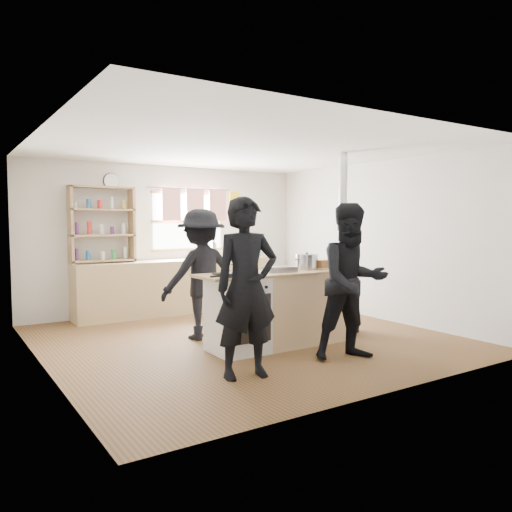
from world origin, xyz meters
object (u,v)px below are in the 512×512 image
object	(u,v)px
flue_heater	(342,286)
person_far	(201,274)
thermos	(214,251)
stockpot_counter	(307,262)
roast_tray	(280,269)
skillet_greens	(232,274)
person_near_left	(246,288)
bread_board	(326,265)
stockpot_stove	(242,266)
person_near_right	(353,281)
cooking_island	(278,309)

from	to	relation	value
flue_heater	person_far	distance (m)	1.98
thermos	person_far	size ratio (longest dim) A/B	0.16
stockpot_counter	flue_heater	size ratio (longest dim) A/B	0.12
roast_tray	stockpot_counter	bearing A→B (deg)	10.29
roast_tray	skillet_greens	bearing A→B (deg)	-169.60
roast_tray	person_near_left	distance (m)	1.28
bread_board	stockpot_stove	bearing A→B (deg)	169.57
thermos	flue_heater	xyz separation A→B (m)	(0.63, -2.61, -0.39)
thermos	person_near_left	distance (m)	3.95
person_far	person_near_right	bearing A→B (deg)	115.33
thermos	stockpot_counter	size ratio (longest dim) A/B	0.90
skillet_greens	flue_heater	bearing A→B (deg)	9.58
skillet_greens	bread_board	size ratio (longest dim) A/B	1.10
thermos	stockpot_stove	size ratio (longest dim) A/B	1.17
roast_tray	bread_board	size ratio (longest dim) A/B	1.46
thermos	person_far	distance (m)	2.25
stockpot_counter	person_near_left	size ratio (longest dim) A/B	0.17
stockpot_stove	flue_heater	world-z (taller)	flue_heater
thermos	skillet_greens	world-z (taller)	thermos
stockpot_stove	bread_board	world-z (taller)	stockpot_stove
thermos	bread_board	distance (m)	2.85
roast_tray	bread_board	distance (m)	0.71
cooking_island	flue_heater	distance (m)	1.22
skillet_greens	cooking_island	bearing A→B (deg)	12.95
thermos	stockpot_counter	xyz separation A→B (m)	(-0.08, -2.72, -0.01)
bread_board	person_far	bearing A→B (deg)	144.56
person_near_left	person_near_right	xyz separation A→B (m)	(1.35, -0.08, -0.02)
skillet_greens	roast_tray	size ratio (longest dim) A/B	0.75
flue_heater	person_far	world-z (taller)	flue_heater
flue_heater	thermos	bearing A→B (deg)	103.52
skillet_greens	person_near_right	xyz separation A→B (m)	(1.13, -0.76, -0.08)
thermos	bread_board	size ratio (longest dim) A/B	0.96
roast_tray	stockpot_stove	size ratio (longest dim) A/B	1.78
roast_tray	person_far	bearing A→B (deg)	124.19
person_near_right	roast_tray	bearing A→B (deg)	127.54
skillet_greens	stockpot_counter	world-z (taller)	stockpot_counter
skillet_greens	stockpot_counter	bearing A→B (deg)	10.36
bread_board	thermos	bearing A→B (deg)	92.61
thermos	bread_board	world-z (taller)	thermos
roast_tray	stockpot_counter	world-z (taller)	stockpot_counter
thermos	bread_board	xyz separation A→B (m)	(0.13, -2.84, -0.05)
flue_heater	person_near_right	size ratio (longest dim) A/B	1.42
thermos	person_near_right	bearing A→B (deg)	-93.37
flue_heater	person_near_left	xyz separation A→B (m)	(-2.20, -1.01, 0.26)
thermos	roast_tray	bearing A→B (deg)	-101.72
cooking_island	flue_heater	xyz separation A→B (m)	(1.20, 0.16, 0.18)
roast_tray	person_near_right	world-z (taller)	person_near_right
stockpot_stove	flue_heater	distance (m)	1.69
cooking_island	person_near_right	bearing A→B (deg)	-69.21
roast_tray	person_far	size ratio (longest dim) A/B	0.24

